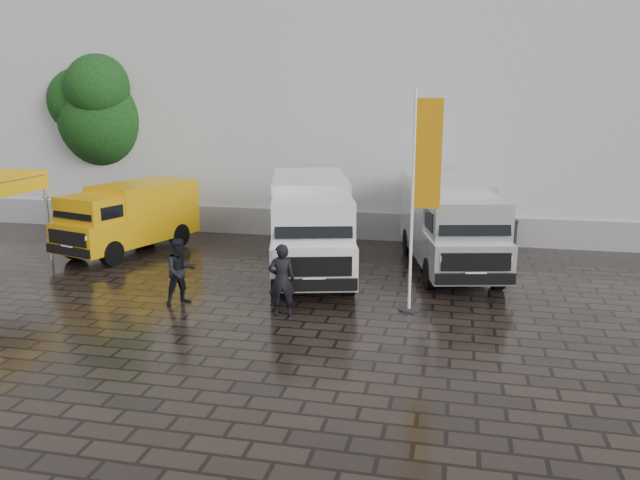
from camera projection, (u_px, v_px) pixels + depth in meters
The scene contains 11 objects.
ground at pixel (352, 311), 15.00m from camera, with size 120.00×120.00×0.00m, color black.
exhibition_hall at pixel (455, 77), 28.49m from camera, with size 44.00×16.00×12.00m, color silver.
hall_plinth at pixel (446, 229), 22.04m from camera, with size 44.00×0.15×1.00m, color gray.
van_yellow at pixel (129, 219), 20.58m from camera, with size 1.88×4.88×2.25m, color #D4960B, non-canonical shape.
van_white at pixel (310, 227), 17.92m from camera, with size 2.13×6.40×2.77m, color silver, non-canonical shape.
van_silver at pixel (450, 226), 18.39m from camera, with size 2.05×6.14×2.66m, color silver, non-canonical shape.
flagpole at pixel (421, 190), 14.42m from camera, with size 0.88×0.50×5.22m.
tree at pixel (108, 113), 24.94m from camera, with size 3.86×3.97×6.93m.
wheelie_bin at pixel (506, 235), 21.00m from camera, with size 0.64×0.64×1.06m, color black.
person_front at pixel (282, 280), 14.53m from camera, with size 0.63×0.41×1.73m, color black.
person_tent at pixel (181, 271), 15.39m from camera, with size 0.81×0.63×1.66m, color black.
Camera 1 is at (2.33, -14.08, 4.97)m, focal length 35.00 mm.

